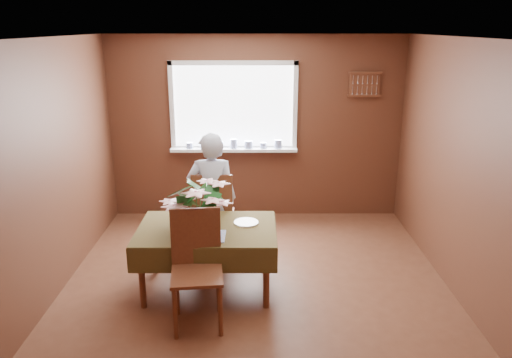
{
  "coord_description": "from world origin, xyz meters",
  "views": [
    {
      "loc": [
        -0.01,
        -4.48,
        2.61
      ],
      "look_at": [
        0.0,
        0.55,
        1.05
      ],
      "focal_mm": 35.0,
      "sensor_mm": 36.0,
      "label": 1
    }
  ],
  "objects_px": {
    "seated_woman": "(212,199)",
    "chair_far": "(213,213)",
    "dining_table": "(207,235)",
    "chair_near": "(197,264)",
    "flower_bouquet": "(198,202)"
  },
  "relations": [
    {
      "from": "seated_woman",
      "to": "chair_far",
      "type": "bearing_deg",
      "value": -97.41
    },
    {
      "from": "chair_far",
      "to": "flower_bouquet",
      "type": "height_order",
      "value": "flower_bouquet"
    },
    {
      "from": "dining_table",
      "to": "seated_woman",
      "type": "xyz_separation_m",
      "value": [
        0.0,
        0.64,
        0.16
      ]
    },
    {
      "from": "flower_bouquet",
      "to": "dining_table",
      "type": "bearing_deg",
      "value": 71.56
    },
    {
      "from": "flower_bouquet",
      "to": "chair_near",
      "type": "bearing_deg",
      "value": -87.18
    },
    {
      "from": "chair_near",
      "to": "seated_woman",
      "type": "height_order",
      "value": "seated_woman"
    },
    {
      "from": "chair_far",
      "to": "seated_woman",
      "type": "relative_size",
      "value": 0.7
    },
    {
      "from": "dining_table",
      "to": "flower_bouquet",
      "type": "relative_size",
      "value": 2.3
    },
    {
      "from": "dining_table",
      "to": "chair_near",
      "type": "distance_m",
      "value": 0.57
    },
    {
      "from": "seated_woman",
      "to": "flower_bouquet",
      "type": "bearing_deg",
      "value": 83.67
    },
    {
      "from": "chair_near",
      "to": "seated_woman",
      "type": "xyz_separation_m",
      "value": [
        0.04,
        1.21,
        0.19
      ]
    },
    {
      "from": "flower_bouquet",
      "to": "seated_woman",
      "type": "bearing_deg",
      "value": 85.69
    },
    {
      "from": "dining_table",
      "to": "chair_far",
      "type": "bearing_deg",
      "value": 89.56
    },
    {
      "from": "chair_far",
      "to": "seated_woman",
      "type": "distance_m",
      "value": 0.2
    },
    {
      "from": "dining_table",
      "to": "chair_near",
      "type": "height_order",
      "value": "chair_near"
    }
  ]
}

